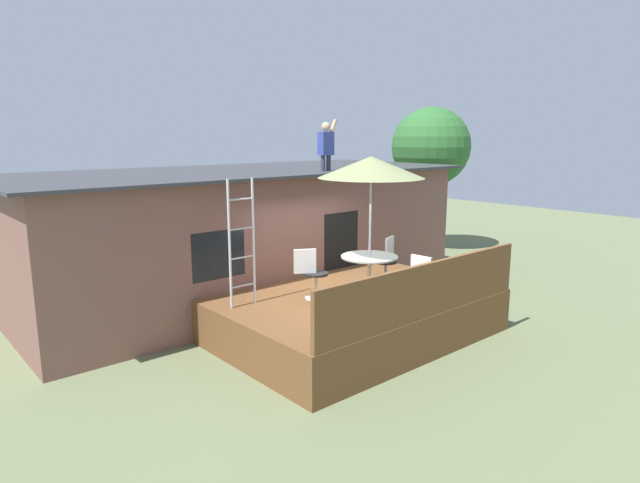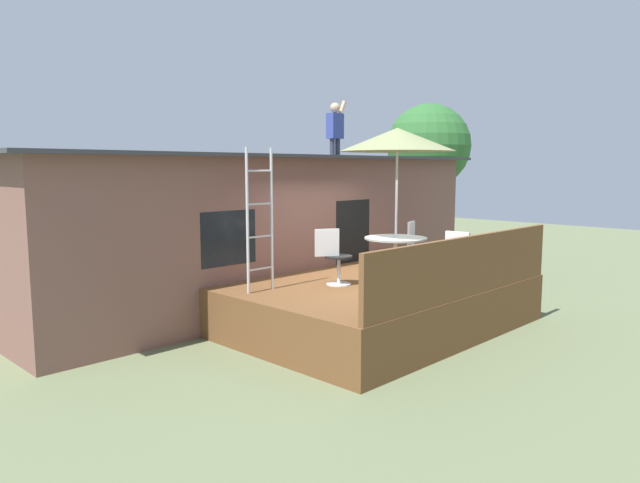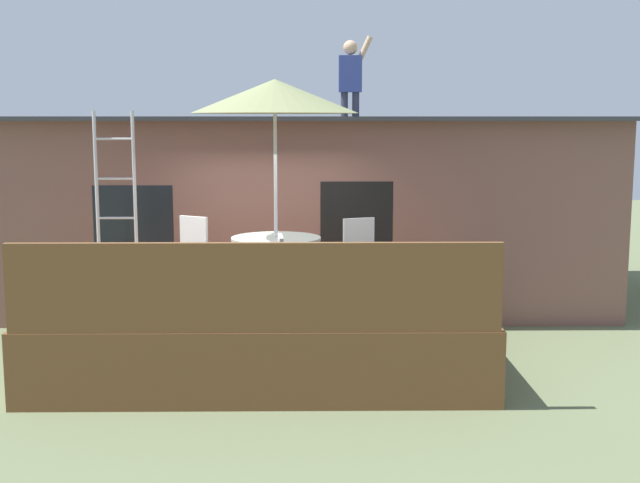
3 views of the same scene
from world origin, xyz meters
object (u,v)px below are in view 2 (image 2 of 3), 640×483
at_px(patio_table, 396,247).
at_px(patio_umbrella, 397,140).
at_px(person_figure, 335,125).
at_px(patio_chair_right, 409,248).
at_px(patio_chair_near, 449,261).
at_px(patio_chair_left, 335,257).
at_px(step_ladder, 260,220).
at_px(backyard_tree, 428,147).

relative_size(patio_table, patio_umbrella, 0.41).
distance_m(patio_umbrella, person_figure, 2.51).
relative_size(patio_chair_right, patio_chair_near, 1.00).
distance_m(person_figure, patio_chair_left, 3.44).
relative_size(person_figure, patio_chair_near, 1.21).
height_order(patio_table, patio_chair_left, patio_chair_left).
bearing_deg(step_ladder, patio_chair_left, -23.20).
bearing_deg(patio_chair_near, patio_table, 0.00).
distance_m(patio_chair_right, patio_chair_near, 1.54).
xyz_separation_m(step_ladder, backyard_tree, (9.28, 3.25, 1.40)).
distance_m(patio_umbrella, backyard_tree, 8.38).
bearing_deg(backyard_tree, patio_umbrella, -149.36).
distance_m(patio_table, patio_chair_right, 0.94).
relative_size(patio_table, backyard_tree, 0.23).
distance_m(patio_table, patio_chair_left, 1.07).
height_order(patio_table, patio_chair_near, patio_chair_near).
bearing_deg(backyard_tree, patio_table, -149.36).
height_order(patio_umbrella, person_figure, person_figure).
height_order(patio_umbrella, backyard_tree, backyard_tree).
xyz_separation_m(patio_table, backyard_tree, (7.21, 4.27, 1.92)).
bearing_deg(patio_chair_left, backyard_tree, 54.67).
xyz_separation_m(step_ladder, patio_chair_right, (2.93, -0.68, -0.64)).
distance_m(patio_chair_right, backyard_tree, 7.74).
xyz_separation_m(patio_table, patio_chair_right, (0.86, 0.34, -0.13)).
xyz_separation_m(person_figure, backyard_tree, (6.24, 1.99, -0.24)).
xyz_separation_m(patio_umbrella, step_ladder, (-2.07, 1.02, -1.25)).
relative_size(patio_table, patio_chair_left, 1.13).
bearing_deg(patio_chair_right, patio_umbrella, -0.00).
bearing_deg(patio_chair_near, backyard_tree, -58.37).
bearing_deg(patio_chair_left, step_ladder, -173.22).
height_order(patio_chair_near, backyard_tree, backyard_tree).
relative_size(patio_chair_left, backyard_tree, 0.20).
xyz_separation_m(patio_chair_left, patio_chair_near, (1.00, -1.52, 0.00)).
relative_size(patio_umbrella, patio_chair_right, 2.76).
relative_size(person_figure, patio_chair_left, 1.21).
height_order(patio_chair_left, patio_chair_right, same).
distance_m(patio_chair_left, backyard_tree, 9.18).
height_order(patio_umbrella, patio_chair_right, patio_umbrella).
bearing_deg(step_ladder, backyard_tree, 19.30).
height_order(patio_umbrella, step_ladder, patio_umbrella).
bearing_deg(patio_umbrella, step_ladder, 153.68).
height_order(patio_table, patio_umbrella, patio_umbrella).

